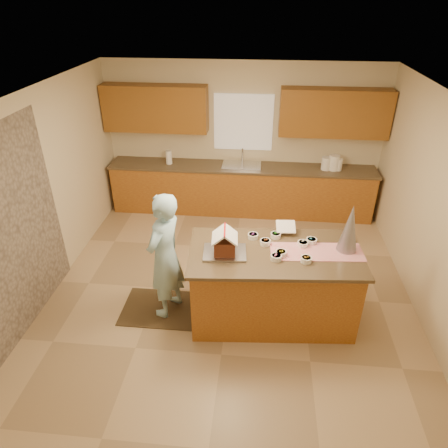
{
  "coord_description": "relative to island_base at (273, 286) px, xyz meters",
  "views": [
    {
      "loc": [
        0.36,
        -4.46,
        3.73
      ],
      "look_at": [
        -0.1,
        0.2,
        1.0
      ],
      "focal_mm": 32.5,
      "sensor_mm": 36.0,
      "label": 1
    }
  ],
  "objects": [
    {
      "name": "floor",
      "position": [
        -0.57,
        0.4,
        -0.48
      ],
      "size": [
        5.5,
        5.5,
        0.0
      ],
      "primitive_type": "plane",
      "color": "tan",
      "rests_on": "ground"
    },
    {
      "name": "ceiling",
      "position": [
        -0.57,
        0.4,
        2.22
      ],
      "size": [
        5.5,
        5.5,
        0.0
      ],
      "primitive_type": "plane",
      "color": "silver",
      "rests_on": "floor"
    },
    {
      "name": "wall_back",
      "position": [
        -0.57,
        3.15,
        0.87
      ],
      "size": [
        5.5,
        5.5,
        0.0
      ],
      "primitive_type": "plane",
      "color": "beige",
      "rests_on": "floor"
    },
    {
      "name": "wall_front",
      "position": [
        -0.57,
        -2.35,
        0.87
      ],
      "size": [
        5.5,
        5.5,
        0.0
      ],
      "primitive_type": "plane",
      "color": "beige",
      "rests_on": "floor"
    },
    {
      "name": "wall_left",
      "position": [
        -3.07,
        0.4,
        0.87
      ],
      "size": [
        5.5,
        5.5,
        0.0
      ],
      "primitive_type": "plane",
      "color": "beige",
      "rests_on": "floor"
    },
    {
      "name": "wall_right",
      "position": [
        1.93,
        0.4,
        0.87
      ],
      "size": [
        5.5,
        5.5,
        0.0
      ],
      "primitive_type": "plane",
      "color": "beige",
      "rests_on": "floor"
    },
    {
      "name": "stone_accent",
      "position": [
        -3.05,
        -0.4,
        0.77
      ],
      "size": [
        0.0,
        2.5,
        2.5
      ],
      "primitive_type": "plane",
      "rotation": [
        1.57,
        0.0,
        1.57
      ],
      "color": "gray",
      "rests_on": "wall_left"
    },
    {
      "name": "window_curtain",
      "position": [
        -0.57,
        3.12,
        1.17
      ],
      "size": [
        1.05,
        0.03,
        1.0
      ],
      "primitive_type": "cube",
      "color": "white",
      "rests_on": "wall_back"
    },
    {
      "name": "back_counter_base",
      "position": [
        -0.57,
        2.85,
        -0.04
      ],
      "size": [
        4.8,
        0.6,
        0.88
      ],
      "primitive_type": "cube",
      "color": "#A36821",
      "rests_on": "floor"
    },
    {
      "name": "back_counter_top",
      "position": [
        -0.57,
        2.85,
        0.42
      ],
      "size": [
        4.85,
        0.63,
        0.04
      ],
      "primitive_type": "cube",
      "color": "brown",
      "rests_on": "back_counter_base"
    },
    {
      "name": "upper_cabinet_left",
      "position": [
        -2.12,
        2.97,
        1.42
      ],
      "size": [
        1.85,
        0.35,
        0.8
      ],
      "primitive_type": "cube",
      "color": "brown",
      "rests_on": "wall_back"
    },
    {
      "name": "upper_cabinet_right",
      "position": [
        0.98,
        2.97,
        1.42
      ],
      "size": [
        1.85,
        0.35,
        0.8
      ],
      "primitive_type": "cube",
      "color": "brown",
      "rests_on": "wall_back"
    },
    {
      "name": "sink",
      "position": [
        -0.57,
        2.85,
        0.41
      ],
      "size": [
        0.7,
        0.45,
        0.12
      ],
      "primitive_type": "cube",
      "color": "silver",
      "rests_on": "back_counter_top"
    },
    {
      "name": "faucet",
      "position": [
        -0.57,
        3.03,
        0.58
      ],
      "size": [
        0.03,
        0.03,
        0.28
      ],
      "primitive_type": "cylinder",
      "color": "silver",
      "rests_on": "back_counter_top"
    },
    {
      "name": "island_base",
      "position": [
        0.0,
        0.0,
        0.0
      ],
      "size": [
        2.04,
        1.13,
        0.96
      ],
      "primitive_type": "cube",
      "rotation": [
        0.0,
        0.0,
        0.08
      ],
      "color": "#A36821",
      "rests_on": "floor"
    },
    {
      "name": "island_top",
      "position": [
        -0.0,
        0.0,
        0.5
      ],
      "size": [
        2.14,
        1.23,
        0.04
      ],
      "primitive_type": "cube",
      "rotation": [
        0.0,
        0.0,
        0.08
      ],
      "color": "brown",
      "rests_on": "island_base"
    },
    {
      "name": "table_runner",
      "position": [
        0.49,
        0.04,
        0.53
      ],
      "size": [
        1.12,
        0.48,
        0.01
      ],
      "primitive_type": "cube",
      "rotation": [
        0.0,
        0.0,
        0.08
      ],
      "color": "red",
      "rests_on": "island_top"
    },
    {
      "name": "baking_tray",
      "position": [
        -0.6,
        -0.1,
        0.54
      ],
      "size": [
        0.53,
        0.41,
        0.03
      ],
      "primitive_type": "cube",
      "rotation": [
        0.0,
        0.0,
        0.08
      ],
      "color": "silver",
      "rests_on": "island_top"
    },
    {
      "name": "cookbook",
      "position": [
        0.13,
        0.43,
        0.62
      ],
      "size": [
        0.25,
        0.21,
        0.1
      ],
      "primitive_type": "cube",
      "rotation": [
        -1.13,
        0.0,
        0.08
      ],
      "color": "white",
      "rests_on": "island_top"
    },
    {
      "name": "tinsel_tree",
      "position": [
        0.85,
        0.12,
        0.83
      ],
      "size": [
        0.26,
        0.26,
        0.6
      ],
      "primitive_type": "cone",
      "rotation": [
        0.0,
        0.0,
        0.08
      ],
      "color": "silver",
      "rests_on": "island_top"
    },
    {
      "name": "rug",
      "position": [
        -1.4,
        -0.03,
        -0.48
      ],
      "size": [
        1.15,
        0.75,
        0.01
      ],
      "primitive_type": "cube",
      "color": "black",
      "rests_on": "floor"
    },
    {
      "name": "boy",
      "position": [
        -1.35,
        -0.03,
        0.38
      ],
      "size": [
        0.6,
        0.72,
        1.7
      ],
      "primitive_type": "imported",
      "rotation": [
        0.0,
        0.0,
        -1.92
      ],
      "color": "#9FCFE3",
      "rests_on": "rug"
    },
    {
      "name": "canister_a",
      "position": [
        0.93,
        2.85,
        0.55
      ],
      "size": [
        0.17,
        0.17,
        0.23
      ],
      "primitive_type": "cylinder",
      "color": "white",
      "rests_on": "back_counter_top"
    },
    {
      "name": "canister_b",
      "position": [
        1.07,
        2.85,
        0.57
      ],
      "size": [
        0.19,
        0.19,
        0.27
      ],
      "primitive_type": "cylinder",
      "color": "white",
      "rests_on": "back_counter_top"
    },
    {
      "name": "canister_c",
      "position": [
        1.14,
        2.85,
        0.54
      ],
      "size": [
        0.14,
        0.14,
        0.21
      ],
      "primitive_type": "cylinder",
      "color": "white",
      "rests_on": "back_counter_top"
    },
    {
      "name": "paper_towel",
      "position": [
        -1.92,
        2.85,
        0.56
      ],
      "size": [
        0.11,
        0.11,
        0.25
      ],
      "primitive_type": "cylinder",
      "color": "white",
      "rests_on": "back_counter_top"
    },
    {
      "name": "gingerbread_house",
      "position": [
        -0.6,
        -0.1,
        0.67
      ],
      "size": [
        0.32,
        0.33,
        0.31
      ],
      "color": "#592717",
      "rests_on": "baking_tray"
    },
    {
      "name": "candy_bowls",
      "position": [
        0.1,
        0.09,
        0.56
      ],
      "size": [
        0.85,
        0.63,
        0.06
      ],
      "color": "pink",
      "rests_on": "island_top"
    }
  ]
}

